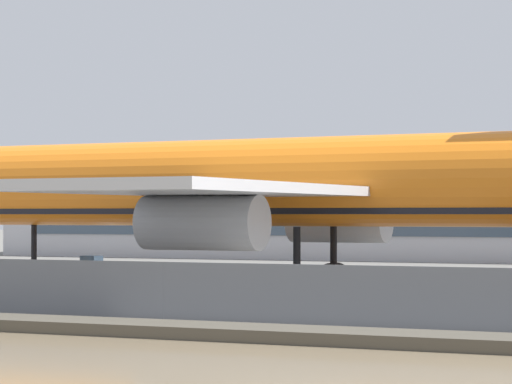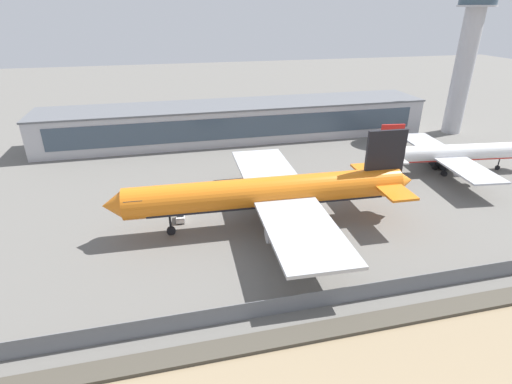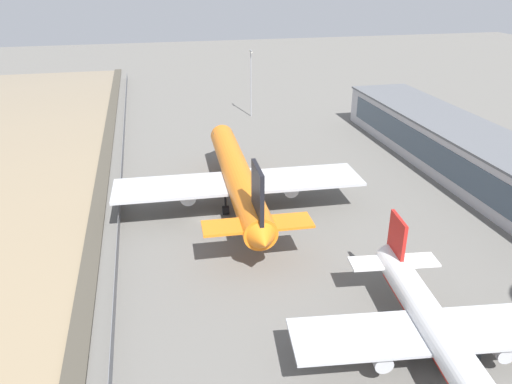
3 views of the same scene
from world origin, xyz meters
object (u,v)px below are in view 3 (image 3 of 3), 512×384
object	(u,v)px
passenger_jet_white_red	(440,336)
ops_van	(458,356)
apron_light_mast_apron_west	(251,80)
cargo_jet_orange	(238,177)
baggage_tug	(248,171)

from	to	relation	value
passenger_jet_white_red	ops_van	bearing A→B (deg)	86.67
ops_van	apron_light_mast_apron_west	distance (m)	115.63
passenger_jet_white_red	ops_van	xyz separation A→B (m)	(0.18, 3.03, -3.61)
cargo_jet_orange	passenger_jet_white_red	distance (m)	51.91
cargo_jet_orange	ops_van	xyz separation A→B (m)	(49.77, 18.24, -5.34)
baggage_tug	ops_van	bearing A→B (deg)	10.87
cargo_jet_orange	apron_light_mast_apron_west	size ratio (longest dim) A/B	2.72
cargo_jet_orange	baggage_tug	size ratio (longest dim) A/B	17.31
cargo_jet_orange	baggage_tug	distance (m)	18.42
baggage_tug	apron_light_mast_apron_west	size ratio (longest dim) A/B	0.16
passenger_jet_white_red	apron_light_mast_apron_west	distance (m)	115.18
cargo_jet_orange	ops_van	bearing A→B (deg)	20.12
apron_light_mast_apron_west	baggage_tug	bearing A→B (deg)	-12.97
cargo_jet_orange	apron_light_mast_apron_west	xyz separation A→B (m)	(-65.36, 16.74, 5.29)
cargo_jet_orange	ops_van	size ratio (longest dim) A/B	10.55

